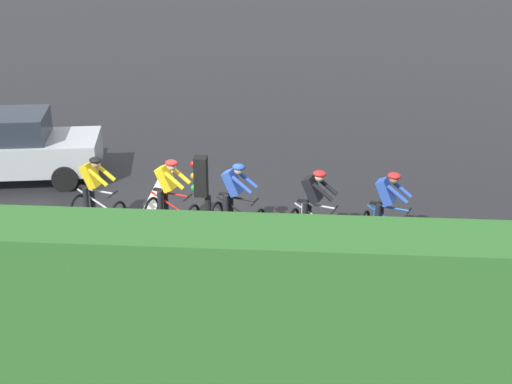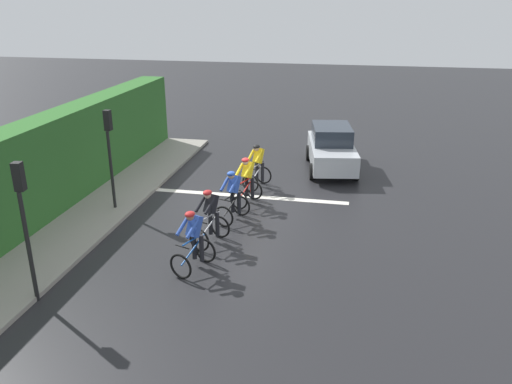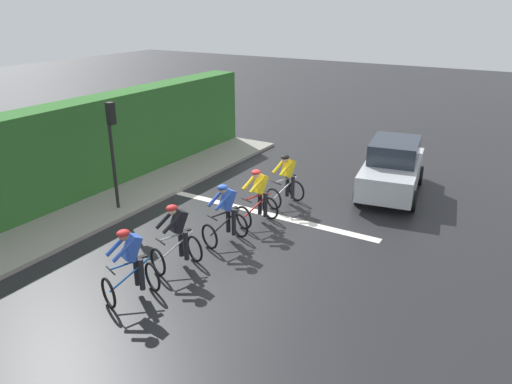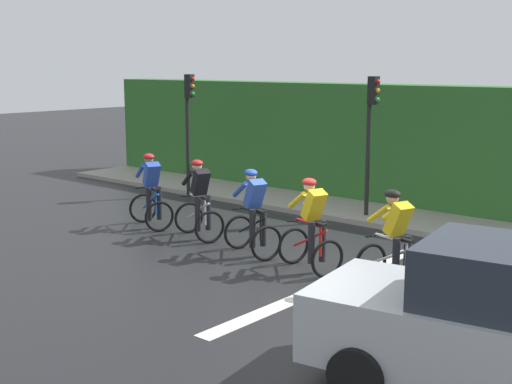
% 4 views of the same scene
% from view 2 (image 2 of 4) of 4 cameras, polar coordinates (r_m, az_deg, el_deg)
% --- Properties ---
extents(ground_plane, '(80.00, 80.00, 0.00)m').
position_cam_2_polar(ground_plane, '(17.30, -1.46, -1.68)').
color(ground_plane, black).
extents(sidewalk_kerb, '(2.80, 19.38, 0.12)m').
position_cam_2_polar(sidewalk_kerb, '(17.27, -18.92, -2.70)').
color(sidewalk_kerb, gray).
rests_on(sidewalk_kerb, ground).
extents(stone_wall_low, '(0.44, 19.38, 0.40)m').
position_cam_2_polar(stone_wall_low, '(17.67, -21.51, -2.01)').
color(stone_wall_low, tan).
rests_on(stone_wall_low, ground).
extents(hedge_wall, '(1.10, 19.38, 3.10)m').
position_cam_2_polar(hedge_wall, '(17.39, -22.93, 2.18)').
color(hedge_wall, '#2D6628').
rests_on(hedge_wall, ground).
extents(road_marking_stop_line, '(7.00, 0.30, 0.01)m').
position_cam_2_polar(road_marking_stop_line, '(18.22, -0.77, -0.47)').
color(road_marking_stop_line, silver).
rests_on(road_marking_stop_line, ground).
extents(cyclist_lead, '(1.01, 1.25, 1.66)m').
position_cam_2_polar(cyclist_lead, '(13.22, -6.95, -5.49)').
color(cyclist_lead, black).
rests_on(cyclist_lead, ground).
extents(cyclist_second, '(1.00, 1.24, 1.66)m').
position_cam_2_polar(cyclist_second, '(14.54, -5.10, -2.88)').
color(cyclist_second, black).
rests_on(cyclist_second, ground).
extents(cyclist_mid, '(0.98, 1.24, 1.66)m').
position_cam_2_polar(cyclist_mid, '(15.99, -2.57, -0.56)').
color(cyclist_mid, black).
rests_on(cyclist_mid, ground).
extents(cyclist_fourth, '(0.98, 1.24, 1.66)m').
position_cam_2_polar(cyclist_fourth, '(17.30, -1.01, 1.15)').
color(cyclist_fourth, black).
rests_on(cyclist_fourth, ground).
extents(cyclist_trailing, '(0.97, 1.23, 1.66)m').
position_cam_2_polar(cyclist_trailing, '(18.83, 0.18, 2.81)').
color(cyclist_trailing, black).
rests_on(cyclist_trailing, ground).
extents(car_silver, '(2.36, 4.32, 1.76)m').
position_cam_2_polar(car_silver, '(21.15, 8.38, 4.83)').
color(car_silver, '#B7BCC1').
rests_on(car_silver, ground).
extents(traffic_light_near_crossing, '(0.21, 0.31, 3.34)m').
position_cam_2_polar(traffic_light_near_crossing, '(16.99, -15.94, 5.02)').
color(traffic_light_near_crossing, black).
rests_on(traffic_light_near_crossing, ground).
extents(traffic_light_far_junction, '(0.23, 0.31, 3.34)m').
position_cam_2_polar(traffic_light_far_junction, '(12.36, -24.38, -1.98)').
color(traffic_light_far_junction, black).
rests_on(traffic_light_far_junction, ground).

